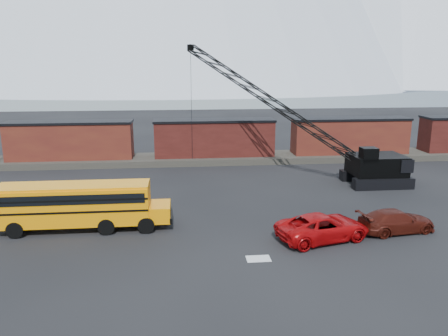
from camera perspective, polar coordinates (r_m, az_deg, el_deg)
The scene contains 10 objects.
ground at distance 29.51m, azimuth 2.16°, elevation -8.50°, with size 160.00×160.00×0.00m, color black.
gravel_berm at distance 50.39m, azimuth -1.25°, elevation 1.26°, with size 120.00×5.00×0.70m, color #454138.
boxcar_west_near at distance 51.25m, azimuth -19.43°, elevation 3.44°, with size 13.70×3.10×4.17m.
boxcar_mid at distance 49.93m, azimuth -1.26°, elevation 3.96°, with size 13.70×3.10×4.17m.
boxcar_east_near at distance 53.59m, azimuth 16.10°, elevation 4.09°, with size 13.70×3.10×4.17m.
snow_patch at distance 25.96m, azimuth 4.51°, elevation -11.72°, with size 1.40×0.90×0.02m, color silver.
school_bus at distance 31.10m, azimuth -18.30°, elevation -4.53°, with size 11.65×2.65×3.19m.
red_pickup at distance 28.91m, azimuth 12.78°, elevation -7.53°, with size 2.80×6.08×1.69m, color #B2080B.
maroon_suv at distance 31.64m, azimuth 21.57°, elevation -6.46°, with size 2.14×5.26×1.53m, color #44130C.
crawler_crane at distance 43.80m, azimuth 5.97°, elevation 8.76°, with size 20.10×12.34×13.17m.
Camera 1 is at (-3.82, -27.09, 11.07)m, focal length 35.00 mm.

